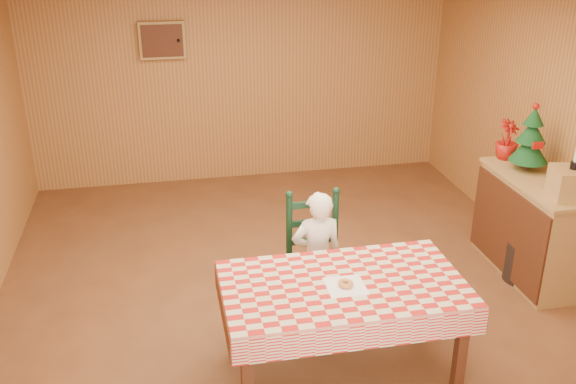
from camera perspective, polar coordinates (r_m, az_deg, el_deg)
The scene contains 13 objects.
ground at distance 5.57m, azimuth 0.42°, elevation -9.83°, with size 6.00×6.00×0.00m, color brown.
cabin_walls at distance 5.32m, azimuth -0.75°, elevation 10.09°, with size 5.10×6.05×2.65m.
dining_table at distance 4.43m, azimuth 4.92°, elevation -8.93°, with size 1.66×0.96×0.77m.
ladder_chair at distance 5.17m, azimuth 2.43°, elevation -6.11°, with size 0.44×0.40×1.08m.
seated_child at distance 5.10m, azimuth 2.59°, elevation -5.84°, with size 0.41×0.27×1.12m, color white.
napkin at distance 4.34m, azimuth 5.14°, elevation -8.33°, with size 0.26×0.26×0.00m, color white.
donut at distance 4.33m, azimuth 5.15°, elevation -8.12°, with size 0.10×0.10×0.03m, color #B97C42.
shelf_unit at distance 6.19m, azimuth 20.91°, elevation -2.92°, with size 0.54×1.24×0.93m.
crate at distance 5.67m, azimuth 23.88°, elevation 0.71°, with size 0.30×0.30×0.25m, color tan.
christmas_tree at distance 6.13m, azimuth 20.78°, elevation 4.36°, with size 0.34×0.34×0.62m.
flower_arrangement at distance 6.37m, azimuth 18.90°, elevation 4.43°, with size 0.21×0.21×0.37m, color #A5150F.
candle_set at distance 5.61m, azimuth 24.19°, elevation 2.50°, with size 0.07×0.07×0.22m.
storage_bin at distance 6.19m, azimuth 20.36°, elevation -5.84°, with size 0.36×0.36×0.36m, color black.
Camera 1 is at (-0.97, -4.56, 3.04)m, focal length 40.00 mm.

